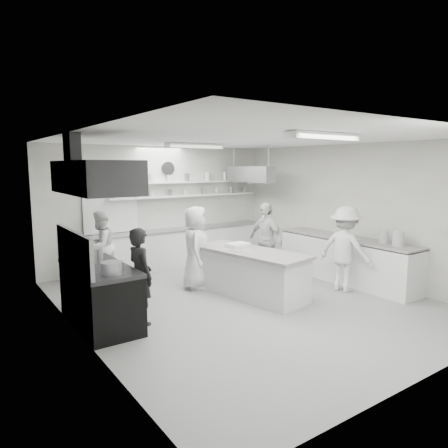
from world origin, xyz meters
TOP-DOWN VIEW (x-y plane):
  - floor at (0.00, 0.00)m, footprint 6.00×7.00m
  - ceiling at (0.00, 0.00)m, footprint 6.00×7.00m
  - wall_back at (0.00, 3.50)m, footprint 6.00×0.04m
  - wall_front at (0.00, -3.50)m, footprint 6.00×0.04m
  - wall_left at (-3.00, 0.00)m, footprint 0.04×7.00m
  - wall_right at (3.00, 0.00)m, footprint 0.04×7.00m
  - stove at (-2.60, 0.40)m, footprint 0.80×1.80m
  - exhaust_hood at (-2.60, 0.40)m, footprint 0.85×2.00m
  - back_counter at (0.30, 3.20)m, footprint 5.00×0.60m
  - shelf_lower at (0.70, 3.37)m, footprint 4.20×0.26m
  - shelf_upper at (0.70, 3.37)m, footprint 4.20×0.26m
  - pass_through_window at (-1.30, 3.48)m, footprint 1.30×0.04m
  - wall_clock at (0.20, 3.46)m, footprint 0.32×0.05m
  - right_counter at (2.65, -0.20)m, footprint 0.74×3.30m
  - pot_rack at (2.00, 2.40)m, footprint 0.30×1.60m
  - light_fixture_front at (0.00, -1.80)m, footprint 1.30×0.25m
  - light_fixture_rear at (0.00, 1.80)m, footprint 1.30×0.25m
  - prep_island at (0.29, 0.22)m, footprint 1.24×2.41m
  - stove_pot at (-2.60, 0.76)m, footprint 0.36×0.36m
  - cook_stove at (-2.05, 0.08)m, footprint 0.41×0.59m
  - cook_back at (-1.78, 2.84)m, footprint 0.96×0.93m
  - cook_island_left at (-0.33, 1.24)m, footprint 0.90×0.99m
  - cook_island_right at (1.46, 1.13)m, footprint 0.48×1.02m
  - cook_right at (2.04, -0.64)m, footprint 0.86×1.22m
  - bowl_island_a at (0.05, 0.33)m, footprint 0.30×0.30m
  - bowl_island_b at (0.15, 0.19)m, footprint 0.22×0.22m
  - bowl_right at (2.53, -0.46)m, footprint 0.25×0.25m

SIDE VIEW (x-z plane):
  - floor at x=0.00m, z-range -0.02..0.00m
  - prep_island at x=0.29m, z-range 0.00..0.85m
  - stove at x=-2.60m, z-range 0.00..0.90m
  - back_counter at x=0.30m, z-range 0.00..0.92m
  - right_counter at x=2.65m, z-range 0.00..0.94m
  - cook_stove at x=-2.05m, z-range 0.00..1.56m
  - cook_back at x=-1.78m, z-range 0.00..1.57m
  - cook_island_right at x=1.46m, z-range 0.00..1.70m
  - cook_island_left at x=-0.33m, z-range 0.00..1.70m
  - cook_right at x=2.04m, z-range 0.00..1.72m
  - bowl_island_a at x=0.05m, z-range 0.85..0.91m
  - bowl_island_b at x=0.15m, z-range 0.85..0.91m
  - bowl_right at x=2.53m, z-range 0.94..0.99m
  - stove_pot at x=-2.60m, z-range 0.91..1.19m
  - pass_through_window at x=-1.30m, z-range 0.95..1.95m
  - wall_back at x=0.00m, z-range 0.00..3.00m
  - wall_front at x=0.00m, z-range 0.00..3.00m
  - wall_left at x=-3.00m, z-range 0.00..3.00m
  - wall_right at x=3.00m, z-range 0.00..3.00m
  - shelf_lower at x=0.70m, z-range 1.73..1.77m
  - shelf_upper at x=0.70m, z-range 2.08..2.12m
  - pot_rack at x=2.00m, z-range 2.10..2.50m
  - exhaust_hood at x=-2.60m, z-range 2.10..2.60m
  - wall_clock at x=0.20m, z-range 2.29..2.61m
  - light_fixture_front at x=0.00m, z-range 2.89..2.99m
  - light_fixture_rear at x=0.00m, z-range 2.89..2.99m
  - ceiling at x=0.00m, z-range 3.00..3.02m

